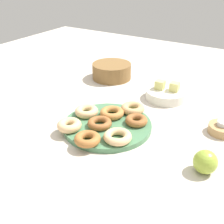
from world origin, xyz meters
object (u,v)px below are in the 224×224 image
at_px(donut_6, 100,123).
at_px(candle_holder, 222,129).
at_px(donut_0, 112,113).
at_px(melon_chunk_right, 175,87).
at_px(apple, 205,162).
at_px(donut_3, 87,139).
at_px(tealight, 224,123).
at_px(donut_4, 87,111).
at_px(fruit_bowl, 166,95).
at_px(donut_1, 118,137).
at_px(basket, 112,71).
at_px(donut_plate, 107,125).
at_px(melon_chunk_left, 160,85).
at_px(donut_5, 69,125).
at_px(donut_2, 136,120).
at_px(donut_7, 133,108).

xyz_separation_m(donut_6, candle_holder, (0.36, 0.21, -0.01)).
relative_size(donut_0, melon_chunk_right, 2.40).
bearing_deg(apple, melon_chunk_right, 121.67).
relative_size(donut_3, tealight, 1.94).
relative_size(donut_4, candle_holder, 0.90).
distance_m(donut_4, fruit_bowl, 0.36).
height_order(donut_1, basket, basket).
distance_m(donut_1, donut_4, 0.20).
distance_m(tealight, fruit_bowl, 0.30).
distance_m(candle_holder, tealight, 0.02).
height_order(donut_6, tealight, tealight).
bearing_deg(melon_chunk_right, donut_plate, -108.19).
distance_m(donut_plate, melon_chunk_left, 0.33).
distance_m(donut_1, apple, 0.27).
distance_m(donut_5, donut_6, 0.10).
bearing_deg(melon_chunk_left, candle_holder, -26.62).
distance_m(donut_3, melon_chunk_right, 0.48).
relative_size(donut_2, apple, 1.15).
height_order(donut_1, apple, apple).
bearing_deg(donut_3, donut_1, 40.31).
height_order(donut_7, tealight, same).
bearing_deg(basket, tealight, -21.20).
bearing_deg(donut_5, donut_plate, 48.46).
height_order(tealight, fruit_bowl, tealight).
xyz_separation_m(tealight, basket, (-0.58, 0.22, 0.00)).
relative_size(donut_plate, fruit_bowl, 1.83).
bearing_deg(donut_3, donut_2, 67.70).
bearing_deg(tealight, melon_chunk_right, 145.82).
bearing_deg(donut_2, donut_7, 126.38).
height_order(donut_5, donut_6, donut_5).
distance_m(donut_1, fruit_bowl, 0.39).
distance_m(candle_holder, melon_chunk_right, 0.29).
xyz_separation_m(donut_4, donut_6, (0.09, -0.04, -0.00)).
relative_size(donut_1, donut_5, 1.09).
bearing_deg(donut_2, basket, 132.24).
bearing_deg(candle_holder, tealight, 0.00).
xyz_separation_m(donut_2, donut_5, (-0.17, -0.15, 0.00)).
distance_m(tealight, apple, 0.23).
relative_size(donut_4, melon_chunk_right, 2.35).
height_order(donut_2, donut_4, donut_4).
bearing_deg(donut_6, donut_0, 91.82).
height_order(basket, fruit_bowl, basket).
relative_size(donut_2, donut_5, 0.94).
bearing_deg(fruit_bowl, apple, -54.45).
height_order(donut_3, fruit_bowl, donut_3).
relative_size(donut_5, tealight, 1.94).
height_order(donut_3, donut_6, donut_3).
relative_size(donut_3, donut_5, 1.00).
relative_size(donut_5, donut_6, 0.99).
bearing_deg(donut_5, donut_4, 95.35).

